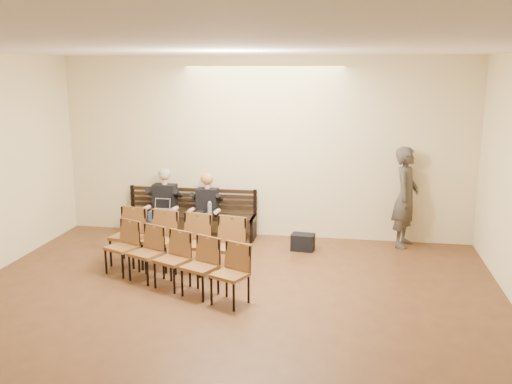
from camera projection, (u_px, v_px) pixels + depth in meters
ground at (196, 357)px, 6.58m from camera, size 10.00×10.00×0.00m
room_walls at (209, 131)px, 6.80m from camera, size 8.02×10.01×3.51m
bench at (190, 225)px, 11.24m from camera, size 2.60×0.90×0.45m
seated_man at (164, 204)px, 11.11m from camera, size 0.56×0.77×1.34m
seated_woman at (206, 210)px, 10.99m from camera, size 0.51×0.70×1.18m
laptop at (161, 212)px, 10.92m from camera, size 0.35×0.30×0.22m
water_bottle at (210, 214)px, 10.75m from camera, size 0.09×0.09×0.24m
bag at (303, 242)px, 10.42m from camera, size 0.44×0.32×0.30m
passerby at (406, 190)px, 10.49m from camera, size 0.73×0.90×2.15m
chair_row_front at (176, 242)px, 9.32m from camera, size 2.38×0.92×0.95m
chair_row_back at (172, 260)px, 8.59m from camera, size 2.59×1.53×0.86m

